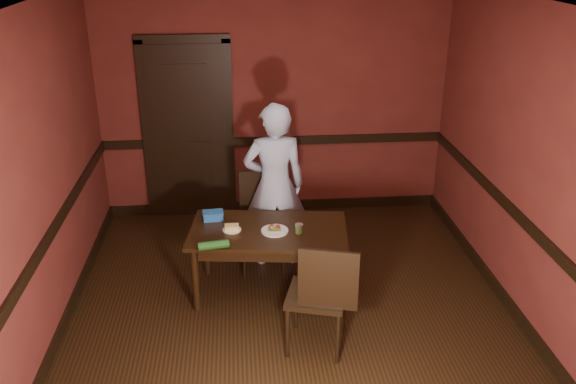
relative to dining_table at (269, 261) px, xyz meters
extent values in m
cube|color=black|center=(0.18, -0.39, -0.34)|extent=(4.00, 4.50, 0.01)
cube|color=beige|center=(0.18, -0.39, 2.36)|extent=(4.00, 4.50, 0.01)
cube|color=maroon|center=(0.18, 1.86, 1.01)|extent=(4.00, 0.02, 2.70)
cube|color=maroon|center=(0.18, -2.64, 1.01)|extent=(4.00, 0.02, 2.70)
cube|color=maroon|center=(-1.82, -0.39, 1.01)|extent=(0.02, 4.50, 2.70)
cube|color=maroon|center=(2.18, -0.39, 1.01)|extent=(0.02, 4.50, 2.70)
cube|color=black|center=(0.18, 1.85, 0.56)|extent=(4.00, 0.03, 0.10)
cube|color=black|center=(-1.81, -0.39, 0.56)|extent=(0.03, 4.50, 0.10)
cube|color=black|center=(2.16, -0.39, 0.56)|extent=(0.03, 4.50, 0.10)
cube|color=black|center=(0.18, 1.85, -0.28)|extent=(4.00, 0.03, 0.12)
cube|color=black|center=(-1.81, -0.39, -0.28)|extent=(0.03, 4.50, 0.12)
cube|color=black|center=(2.16, -0.39, -0.28)|extent=(0.03, 4.50, 0.12)
cube|color=black|center=(-0.82, 1.82, 0.69)|extent=(0.85, 0.04, 2.05)
cube|color=black|center=(-1.30, 1.84, 0.69)|extent=(0.10, 0.06, 2.15)
cube|color=black|center=(-0.35, 1.84, 0.69)|extent=(0.10, 0.06, 2.15)
cube|color=black|center=(-0.82, 1.84, 1.76)|extent=(1.05, 0.06, 0.10)
cube|color=black|center=(0.00, 0.00, 0.00)|extent=(1.52, 0.96, 0.67)
imported|color=silver|center=(0.10, 0.60, 0.51)|extent=(0.64, 0.44, 1.70)
cylinder|color=white|center=(0.06, -0.06, 0.34)|extent=(0.25, 0.25, 0.01)
cube|color=#A47C4F|center=(0.06, -0.06, 0.36)|extent=(0.11, 0.10, 0.02)
ellipsoid|color=#3A7E24|center=(0.06, -0.06, 0.38)|extent=(0.10, 0.10, 0.02)
cylinder|color=red|center=(0.03, -0.04, 0.39)|extent=(0.04, 0.04, 0.01)
cylinder|color=red|center=(0.08, -0.07, 0.39)|extent=(0.04, 0.04, 0.01)
cylinder|color=#98B865|center=(0.03, -0.08, 0.39)|extent=(0.03, 0.03, 0.01)
cylinder|color=#98B865|center=(0.08, -0.03, 0.39)|extent=(0.03, 0.03, 0.01)
cylinder|color=#98B865|center=(0.06, -0.06, 0.39)|extent=(0.03, 0.03, 0.01)
cylinder|color=#5A8337|center=(0.27, -0.10, 0.37)|extent=(0.07, 0.07, 0.07)
cylinder|color=beige|center=(0.27, -0.10, 0.42)|extent=(0.07, 0.07, 0.01)
cylinder|color=white|center=(-0.33, 0.00, 0.34)|extent=(0.17, 0.17, 0.01)
cube|color=#E4D072|center=(-0.33, 0.00, 0.37)|extent=(0.13, 0.08, 0.04)
cube|color=#2669B8|center=(-0.51, 0.24, 0.37)|extent=(0.19, 0.14, 0.07)
cube|color=#2669B8|center=(-0.51, 0.24, 0.41)|extent=(0.20, 0.15, 0.01)
cylinder|color=#1B5117|center=(-0.49, -0.34, 0.37)|extent=(0.27, 0.12, 0.07)
camera|label=1|loc=(-0.25, -4.99, 2.86)|focal=38.00mm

